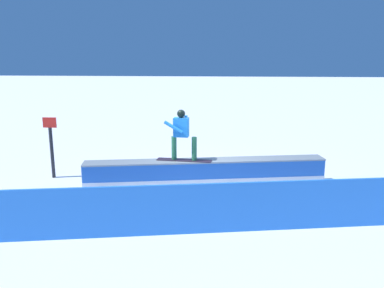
{
  "coord_description": "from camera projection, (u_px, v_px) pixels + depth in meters",
  "views": [
    {
      "loc": [
        -0.49,
        10.4,
        3.57
      ],
      "look_at": [
        0.3,
        1.05,
        1.44
      ],
      "focal_mm": 36.33,
      "sensor_mm": 36.0,
      "label": 1
    }
  ],
  "objects": [
    {
      "name": "ground_plane",
      "position": [
        206.0,
        186.0,
        10.94
      ],
      "size": [
        120.0,
        120.0,
        0.0
      ],
      "primitive_type": "plane",
      "color": "white"
    },
    {
      "name": "safety_fence",
      "position": [
        199.0,
        209.0,
        7.89
      ],
      "size": [
        11.23,
        2.14,
        1.07
      ],
      "primitive_type": "cube",
      "rotation": [
        0.0,
        0.0,
        0.18
      ],
      "color": "#2E7FEF",
      "rests_on": "ground_plane"
    },
    {
      "name": "trail_marker",
      "position": [
        51.0,
        146.0,
        11.47
      ],
      "size": [
        0.4,
        0.1,
        1.82
      ],
      "color": "#262628",
      "rests_on": "ground_plane"
    },
    {
      "name": "snowboarder",
      "position": [
        182.0,
        133.0,
        10.55
      ],
      "size": [
        1.54,
        0.42,
        1.41
      ],
      "color": "#291D2C",
      "rests_on": "grind_box"
    },
    {
      "name": "grind_box",
      "position": [
        206.0,
        174.0,
        10.86
      ],
      "size": [
        6.69,
        1.77,
        0.76
      ],
      "color": "blue",
      "rests_on": "ground_plane"
    }
  ]
}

